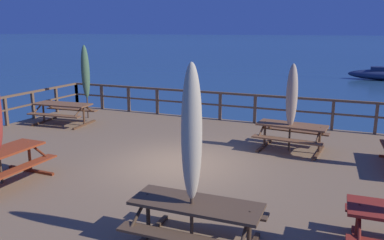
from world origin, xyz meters
name	(u,v)px	position (x,y,z in m)	size (l,w,h in m)	color
ground_plane	(180,193)	(0.00, 0.00, 0.00)	(600.00, 600.00, 0.00)	navy
wooden_deck	(180,178)	(0.00, 0.00, 0.41)	(15.38, 10.77, 0.82)	#846647
railing_waterside_far	(237,103)	(0.00, 5.23, 1.54)	(15.18, 0.10, 1.09)	brown
picnic_table_mid_right	(63,109)	(-5.83, 2.35, 1.38)	(2.22, 1.58, 0.78)	brown
picnic_table_back_left	(292,131)	(2.48, 2.34, 1.37)	(2.06, 1.56, 0.78)	brown
picnic_table_back_right	(196,214)	(1.90, -3.52, 1.38)	(2.12, 1.45, 0.78)	brown
picnic_table_front_left	(1,160)	(-3.16, -2.78, 1.38)	(1.41, 2.02, 0.78)	#993819
patio_umbrella_tall_mid_left	(85,72)	(-5.61, 3.50, 2.63)	(0.32, 0.32, 2.85)	#4C3828
patio_umbrella_short_mid	(292,96)	(2.43, 2.28, 2.41)	(0.32, 0.32, 2.51)	#4C3828
patio_umbrella_tall_mid_right	(192,134)	(1.84, -3.58, 2.71)	(0.32, 0.32, 2.97)	#4C3828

